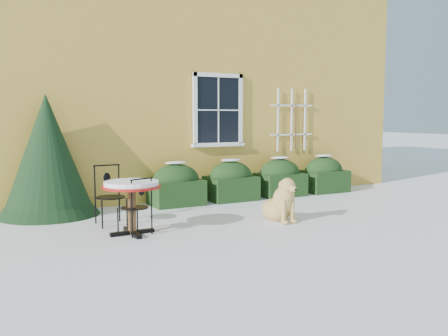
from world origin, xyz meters
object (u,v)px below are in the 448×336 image
dog (281,203)px  patio_chair_far (110,195)px  bistro_table (132,190)px  patio_chair_near (136,206)px  evergreen_shrub (48,167)px

dog → patio_chair_far: bearing=153.0°
bistro_table → dog: size_ratio=1.00×
patio_chair_near → dog: (2.55, -0.25, -0.13)m
evergreen_shrub → patio_chair_far: bearing=-59.8°
patio_chair_far → dog: (2.71, -1.18, -0.18)m
evergreen_shrub → patio_chair_near: bearing=-67.6°
evergreen_shrub → bistro_table: (0.88, -2.25, -0.21)m
patio_chair_near → bistro_table: bearing=-47.5°
evergreen_shrub → patio_chair_near: size_ratio=2.51×
bistro_table → dog: (2.61, -0.28, -0.38)m
patio_chair_near → patio_chair_far: size_ratio=0.89×
patio_chair_near → patio_chair_far: 0.94m
patio_chair_far → bistro_table: bearing=-84.5°
patio_chair_near → patio_chair_far: bearing=-98.8°
evergreen_shrub → patio_chair_near: evergreen_shrub is taller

